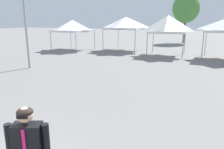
{
  "coord_description": "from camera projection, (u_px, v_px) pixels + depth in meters",
  "views": [
    {
      "loc": [
        3.32,
        -1.3,
        2.97
      ],
      "look_at": [
        0.49,
        4.77,
        1.3
      ],
      "focal_mm": 34.79,
      "sensor_mm": 36.0,
      "label": 1
    }
  ],
  "objects": [
    {
      "name": "canopy_tent_behind_right",
      "position": [
        168.0,
        24.0,
        18.37
      ],
      "size": [
        3.22,
        3.22,
        3.39
      ],
      "color": "#9E9EA3",
      "rests_on": "ground"
    },
    {
      "name": "canopy_tent_behind_left",
      "position": [
        126.0,
        23.0,
        21.47
      ],
      "size": [
        3.71,
        3.71,
        3.31
      ],
      "color": "#9E9EA3",
      "rests_on": "ground"
    },
    {
      "name": "canopy_tent_left_of_center",
      "position": [
        73.0,
        26.0,
        21.99
      ],
      "size": [
        3.53,
        3.53,
        3.04
      ],
      "color": "#9E9EA3",
      "rests_on": "ground"
    },
    {
      "name": "tree_behind_tents_left",
      "position": [
        186.0,
        8.0,
        28.63
      ],
      "size": [
        3.5,
        3.5,
        6.48
      ],
      "color": "brown",
      "rests_on": "ground"
    }
  ]
}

